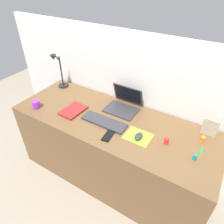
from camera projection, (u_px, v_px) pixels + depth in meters
The scene contains 16 objects.
ground_plane at pixel (112, 173), 2.27m from camera, with size 6.00×6.00×0.00m, color gray.
back_wall at pixel (132, 103), 2.12m from camera, with size 3.06×0.05×1.42m, color silver.
desk at pixel (112, 149), 2.05m from camera, with size 1.86×0.69×0.74m, color brown.
laptop at pixel (124, 103), 1.96m from camera, with size 0.30×0.27×0.21m.
keyboard at pixel (104, 122), 1.80m from camera, with size 0.41×0.13×0.02m, color #333338.
mousepad at pixel (138, 136), 1.66m from camera, with size 0.21×0.17×0.00m, color #8CDB33.
mouse at pixel (139, 136), 1.64m from camera, with size 0.06×0.10×0.03m, color #333338.
cell_phone at pixel (108, 136), 1.66m from camera, with size 0.06×0.13×0.01m, color black.
desk_lamp at pixel (59, 72), 2.20m from camera, with size 0.11×0.16×0.40m.
notebook_pad at pixel (73, 110), 1.94m from camera, with size 0.17×0.24×0.02m, color maroon.
picture_frame at pixel (210, 128), 1.64m from camera, with size 0.12×0.02×0.15m, color #B2A58C.
coffee_mug at pixel (36, 104), 1.97m from camera, with size 0.07×0.07×0.08m, color purple.
toy_figurine_teal at pixel (195, 157), 1.46m from camera, with size 0.03×0.03×0.05m.
toy_figurine_red at pixel (166, 140), 1.58m from camera, with size 0.04×0.04×0.06m.
toy_figurine_green at pixel (202, 149), 1.53m from camera, with size 0.04×0.04×0.04m, color green.
toy_figurine_orange at pixel (203, 139), 1.60m from camera, with size 0.03×0.03×0.06m.
Camera 1 is at (0.75, -1.22, 1.88)m, focal length 33.16 mm.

